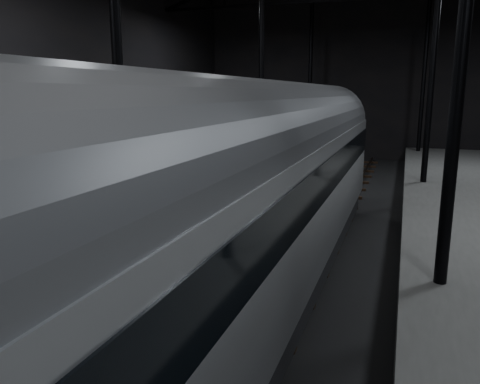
% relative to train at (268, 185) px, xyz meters
% --- Properties ---
extents(ground, '(44.00, 44.00, 0.00)m').
position_rel_train_xyz_m(ground, '(0.00, 3.92, -2.82)').
color(ground, black).
rests_on(ground, ground).
extents(platform_left, '(9.00, 43.80, 1.00)m').
position_rel_train_xyz_m(platform_left, '(-7.50, 3.92, -2.32)').
color(platform_left, '#565654').
rests_on(platform_left, ground).
extents(tactile_strip, '(0.50, 43.80, 0.01)m').
position_rel_train_xyz_m(tactile_strip, '(-3.25, 3.92, -1.82)').
color(tactile_strip, olive).
rests_on(tactile_strip, platform_left).
extents(track, '(2.40, 43.00, 0.24)m').
position_rel_train_xyz_m(track, '(0.00, 3.92, -2.76)').
color(track, '#3F3328').
rests_on(track, ground).
extents(train, '(2.84, 18.94, 5.06)m').
position_rel_train_xyz_m(train, '(0.00, 0.00, 0.00)').
color(train, '#9A9DA1').
rests_on(train, ground).
extents(woman, '(0.66, 0.48, 1.70)m').
position_rel_train_xyz_m(woman, '(-5.70, 1.22, -0.97)').
color(woman, '#8C6D56').
rests_on(woman, platform_left).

